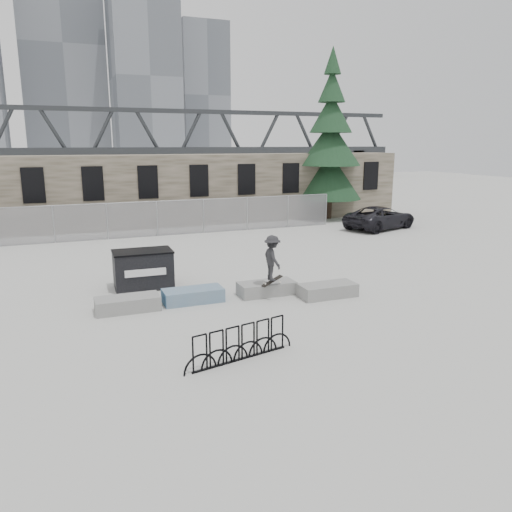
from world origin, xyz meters
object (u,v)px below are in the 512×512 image
Objects in this scene: planter_center_left at (193,295)px; suv at (380,218)px; planter_far_left at (128,303)px; spruce_tree at (330,149)px; planter_offset at (328,290)px; planter_center_right at (267,288)px; dumpster at (143,269)px; skateboarder at (272,258)px; bike_rack at (240,343)px.

planter_center_left is 0.40× the size of suv.
spruce_tree is (15.90, 15.14, 4.56)m from planter_far_left.
spruce_tree is (9.22, 16.18, 4.56)m from planter_offset.
suv reaches higher than planter_far_left.
planter_center_right is 2.14m from planter_offset.
dumpster is 17.56m from suv.
skateboarder is at bearing -125.34° from spruce_tree.
dumpster is at bearing 118.33° from planter_center_left.
bike_rack is (2.09, -4.82, 0.19)m from planter_far_left.
planter_offset is at bearing -14.19° from planter_center_left.
dumpster is 0.19× the size of spruce_tree.
planter_offset is 0.40× the size of suv.
skateboarder is (-1.88, 0.54, 1.17)m from planter_offset.
dumpster is (-1.26, 2.34, 0.46)m from planter_center_left.
planter_far_left is at bearing -136.41° from spruce_tree.
planter_far_left is at bearing -108.99° from dumpster.
suv reaches higher than planter_offset.
planter_center_left is at bearing 177.01° from planter_center_right.
suv reaches higher than planter_center_left.
dumpster is (-3.89, 2.48, 0.46)m from planter_center_right.
skateboarder is (2.72, 4.32, 0.98)m from bike_rack.
planter_far_left is 1.00× the size of planter_center_right.
dumpster reaches higher than planter_offset.
planter_offset is (6.69, -1.04, 0.00)m from planter_far_left.
skateboarder reaches higher than planter_center_right.
planter_far_left is 0.65× the size of bike_rack.
planter_offset is at bearing -119.67° from spruce_tree.
spruce_tree is at bearing 53.81° from planter_center_right.
bike_rack is 5.20m from skateboarder.
bike_rack is 20.89m from suv.
dumpster is (-5.78, 3.48, 0.46)m from planter_offset.
suv is at bearing 47.94° from planter_offset.
planter_center_right and planter_offset have the same top height.
planter_offset is at bearing -106.29° from skateboarder.
dumpster is at bearing 99.23° from bike_rack.
planter_far_left is 0.17× the size of spruce_tree.
skateboarder is at bearing -88.92° from planter_center_right.
planter_center_left is at bearing 105.80° from suv.
spruce_tree is (13.73, 15.03, 4.56)m from planter_center_left.
planter_center_left is (2.17, 0.10, 0.00)m from planter_far_left.
bike_rack is (-4.60, -3.79, 0.19)m from planter_offset.
planter_far_left and planter_center_left have the same top height.
suv is at bearing 45.53° from bike_rack.
planter_center_left is 2.95m from skateboarder.
bike_rack is 24.67m from spruce_tree.
bike_rack is at bearing -124.68° from spruce_tree.
bike_rack is (1.18, -7.27, -0.27)m from dumpster.
spruce_tree is 19.47m from skateboarder.
dumpster reaches higher than planter_far_left.
planter_far_left is at bearing 171.18° from planter_offset.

